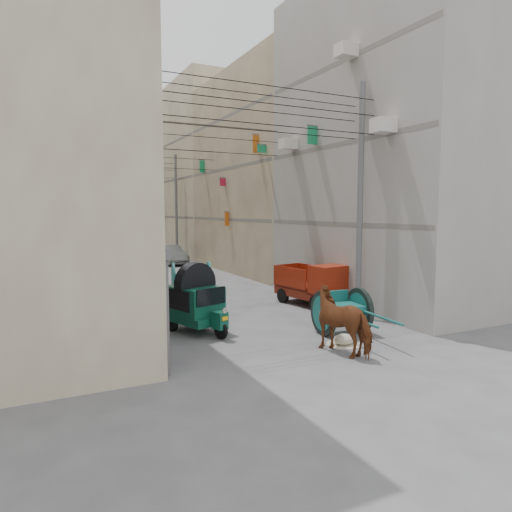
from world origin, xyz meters
TOP-DOWN VIEW (x-y plane):
  - ground at (0.00, 0.00)m, footprint 140.00×140.00m
  - building_row_left at (-8.00, 34.13)m, footprint 8.00×62.00m
  - building_row_right at (8.00, 34.13)m, footprint 8.00×62.00m
  - end_cap_building at (0.00, 66.00)m, footprint 22.00×10.00m
  - shutters_left at (-3.92, 10.38)m, footprint 0.18×14.40m
  - signboards at (-0.01, 21.66)m, footprint 8.22×40.52m
  - ac_units at (3.65, 7.67)m, footprint 0.70×6.55m
  - utility_poles at (0.00, 17.00)m, footprint 7.40×22.20m
  - overhead_cables at (0.00, 14.40)m, footprint 7.40×22.52m
  - auto_rickshaw at (-2.11, 6.65)m, footprint 1.79×2.41m
  - tonga_cart at (1.78, 4.49)m, footprint 1.51×3.07m
  - mini_truck at (3.25, 8.09)m, footprint 1.77×3.15m
  - second_cart at (-0.26, 12.73)m, footprint 1.90×1.75m
  - feed_sack at (1.11, 3.49)m, footprint 0.61×0.49m
  - horse at (0.75, 3.00)m, footprint 1.39×2.16m
  - distant_car_white at (-1.77, 25.51)m, footprint 1.33×3.31m
  - distant_car_grey at (2.09, 24.63)m, footprint 1.70×4.12m
  - distant_car_green at (0.35, 43.73)m, footprint 2.19×3.90m

SIDE VIEW (x-z plane):
  - ground at x=0.00m, z-range 0.00..0.00m
  - feed_sack at x=1.11m, z-range 0.00..0.30m
  - distant_car_green at x=0.35m, z-range 0.00..1.07m
  - distant_car_white at x=-1.77m, z-range 0.00..1.13m
  - distant_car_grey at x=2.09m, z-range 0.00..1.33m
  - tonga_cart at x=1.78m, z-range 0.03..1.38m
  - second_cart at x=-0.26m, z-range 0.05..1.50m
  - mini_truck at x=3.25m, z-range -0.03..1.64m
  - horse at x=0.75m, z-range 0.00..1.69m
  - auto_rickshaw at x=-2.11m, z-range 0.15..1.78m
  - shutters_left at x=-3.92m, z-range 0.06..2.93m
  - signboards at x=-0.01m, z-range 0.59..6.27m
  - utility_poles at x=0.00m, z-range 0.00..8.00m
  - building_row_left at x=-8.00m, z-range -0.54..13.46m
  - building_row_right at x=8.00m, z-range -0.54..13.46m
  - end_cap_building at x=0.00m, z-range 0.00..13.00m
  - overhead_cables at x=0.00m, z-range 6.20..7.33m
  - ac_units at x=3.65m, z-range 5.76..9.11m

